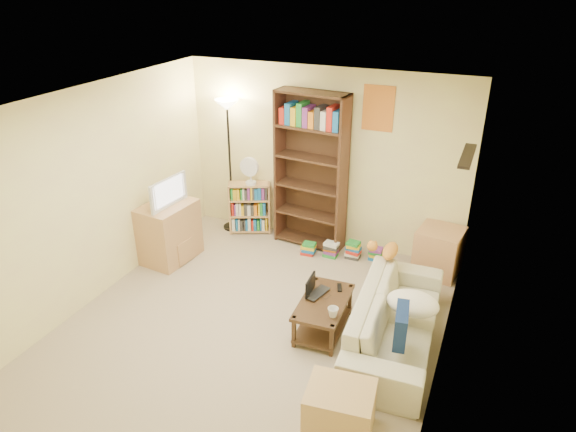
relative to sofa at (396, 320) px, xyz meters
The scene contains 19 objects.
room 2.04m from the sofa, 167.84° to the right, with size 4.50×4.54×2.52m.
sofa is the anchor object (origin of this frame).
navy_pillow 0.52m from the sofa, 74.44° to the right, with size 0.39×0.12×0.35m, color navy.
cream_blanket 0.26m from the sofa, 21.46° to the left, with size 0.54×0.39×0.23m, color white.
tabby_cat 0.90m from the sofa, 111.64° to the left, with size 0.47×0.18×0.16m.
coffee_table 0.78m from the sofa, behind, with size 0.52×0.89×0.39m.
laptop 0.83m from the sofa, behind, with size 0.29×0.37×0.03m, color black.
laptop_screen 0.97m from the sofa, behind, with size 0.01×0.29×0.19m, color white.
mug 0.69m from the sofa, 151.39° to the right, with size 0.14×0.14×0.10m, color silver.
tv_remote 0.72m from the sofa, 163.76° to the left, with size 0.05×0.15×0.02m, color black.
tv_stand 3.27m from the sofa, behind, with size 0.54×0.75×0.81m, color tan.
television 3.34m from the sofa, behind, with size 0.16×0.68×0.39m, color black.
tall_bookshelf 2.52m from the sofa, 133.42° to the left, with size 1.02×0.43×2.20m.
short_bookshelf 3.11m from the sofa, 146.40° to the left, with size 0.66×0.47×0.78m.
desk_fan 3.13m from the sofa, 146.60° to the left, with size 0.28×0.16×0.42m.
floor_lamp 3.60m from the sofa, 149.25° to the left, with size 0.34×0.34×1.99m.
side_table 1.65m from the sofa, 83.03° to the left, with size 0.54×0.54×0.62m, color tan.
end_cabinet 1.37m from the sofa, 97.41° to the right, with size 0.56×0.47×0.47m, color tan.
book_stacks 1.86m from the sofa, 124.59° to the left, with size 1.11×0.37×0.24m.
Camera 1 is at (2.20, -4.13, 3.61)m, focal length 32.00 mm.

